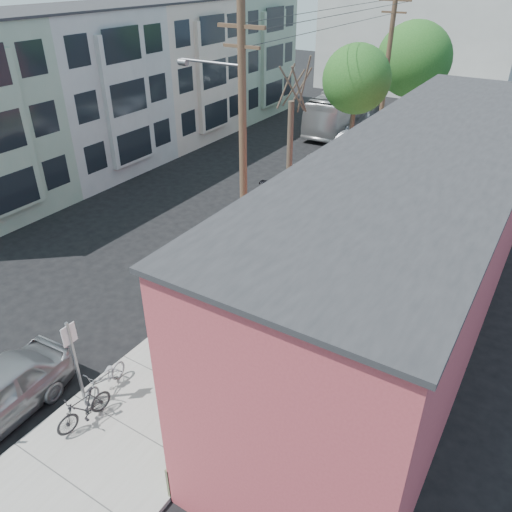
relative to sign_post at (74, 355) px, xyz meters
The scene contains 26 objects.
ground 4.94m from the sign_post, 120.85° to the left, with size 120.00×120.00×0.00m, color black.
sidewalk 15.16m from the sign_post, 82.75° to the left, with size 4.50×58.00×0.15m, color #9A978E.
cafe_building 11.22m from the sign_post, 53.37° to the left, with size 6.60×20.20×6.61m.
apartment_row 23.03m from the sign_post, 128.37° to the left, with size 6.30×32.00×9.00m.
end_cap_building 46.33m from the sign_post, 95.41° to the left, with size 18.00×8.00×12.00m, color #B4B4AE.
sign_post is the anchor object (origin of this frame).
parking_meter_near 5.62m from the sign_post, 91.03° to the left, with size 0.14×0.14×1.24m.
parking_meter_far 13.54m from the sign_post, 90.42° to the left, with size 0.14×0.14×1.24m.
utility_pole_near 9.11m from the sign_post, 89.72° to the left, with size 3.57×0.28×10.00m.
utility_pole_far 23.81m from the sign_post, 89.76° to the left, with size 1.80×0.28×10.00m.
tree_bare 11.42m from the sign_post, 87.72° to the left, with size 0.24×0.24×6.32m.
tree_leafy_mid 18.53m from the sign_post, 88.57° to the left, with size 3.35×3.35×7.71m.
tree_leafy_far 27.96m from the sign_post, 89.07° to the left, with size 4.70×4.70×7.98m.
patio_chair_a 3.80m from the sign_post, ahead, with size 0.50×0.50×0.88m, color #134413, non-canonical shape.
patio_chair_b 3.82m from the sign_post, 13.03° to the left, with size 0.50×0.50×0.88m, color #134413, non-canonical shape.
patron_grey 4.90m from the sign_post, 37.31° to the left, with size 0.69×0.45×1.90m, color gray.
patron_green 3.68m from the sign_post, ahead, with size 0.77×0.60×1.59m, color #2E7532.
cyclist 3.29m from the sign_post, 68.64° to the left, with size 1.08×0.62×1.68m, color maroon.
cyclist_bike 3.38m from the sign_post, 68.64° to the left, with size 0.73×2.09×1.10m, color black.
parked_bike_a 1.46m from the sign_post, 37.75° to the right, with size 0.48×1.70×1.02m, color black.
parked_bike_b 1.39m from the sign_post, 62.19° to the left, with size 0.61×1.75×0.92m, color gray.
car_1 7.26m from the sign_post, 102.50° to the left, with size 1.42×4.08×1.34m, color #9CA1A3.
car_2 12.25m from the sign_post, 98.13° to the left, with size 2.07×5.10×1.48m, color black.
car_3 18.10m from the sign_post, 94.92° to the left, with size 2.65×5.74×1.60m, color #B1B6B9.
car_4 23.84m from the sign_post, 94.29° to the left, with size 1.66×4.76×1.57m, color #9B9EA3.
bus 30.82m from the sign_post, 99.27° to the left, with size 2.56×10.93×3.04m, color silver.
Camera 1 is at (12.08, -10.10, 11.12)m, focal length 35.00 mm.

